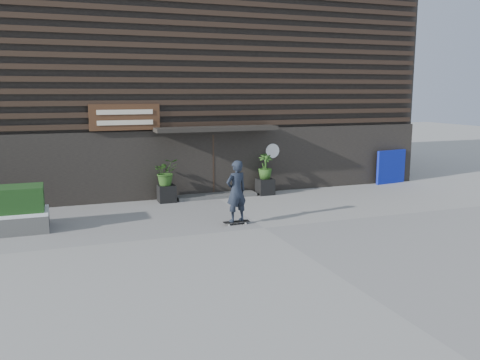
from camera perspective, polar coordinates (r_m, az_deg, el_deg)
name	(u,v)px	position (r m, az deg, el deg)	size (l,w,h in m)	color
ground	(264,228)	(14.48, 2.75, -5.47)	(80.00, 80.00, 0.00)	gray
entrance_step	(216,195)	(18.67, -2.76, -1.75)	(3.00, 0.80, 0.12)	#4A4A48
planter_pot_left	(167,194)	(17.96, -8.36, -1.53)	(0.60, 0.60, 0.60)	black
bamboo_left	(166,172)	(17.82, -8.43, 0.92)	(0.86, 0.75, 0.96)	#2D591E
planter_pot_right	(265,187)	(19.08, 2.87, -0.76)	(0.60, 0.60, 0.60)	black
bamboo_right	(265,166)	(18.95, 2.89, 1.56)	(0.54, 0.54, 0.96)	#2D591E
blue_tarp	(391,167)	(22.25, 16.83, 1.45)	(1.52, 0.12, 1.42)	#0C1BA3
building	(180,89)	(23.44, -6.85, 10.26)	(18.00, 11.00, 8.00)	black
skateboarder	(236,191)	(14.61, -0.43, -1.30)	(0.78, 0.58, 1.91)	black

